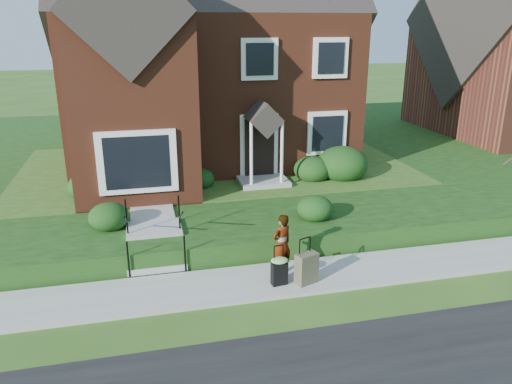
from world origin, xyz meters
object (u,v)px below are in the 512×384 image
object	(u,v)px
woman	(282,244)
suitcase_black	(279,270)
front_steps	(155,241)
suitcase_olive	(307,268)

from	to	relation	value
woman	suitcase_black	bearing A→B (deg)	44.28
woman	suitcase_black	xyz separation A→B (m)	(-0.21, -0.55, -0.36)
front_steps	suitcase_olive	xyz separation A→B (m)	(3.26, -2.20, -0.03)
suitcase_black	suitcase_olive	size ratio (longest dim) A/B	0.87
front_steps	suitcase_black	world-z (taller)	front_steps
suitcase_black	suitcase_olive	distance (m)	0.62
suitcase_olive	front_steps	bearing A→B (deg)	125.34
front_steps	woman	world-z (taller)	front_steps
woman	suitcase_olive	bearing A→B (deg)	97.88
suitcase_black	suitcase_olive	world-z (taller)	suitcase_olive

